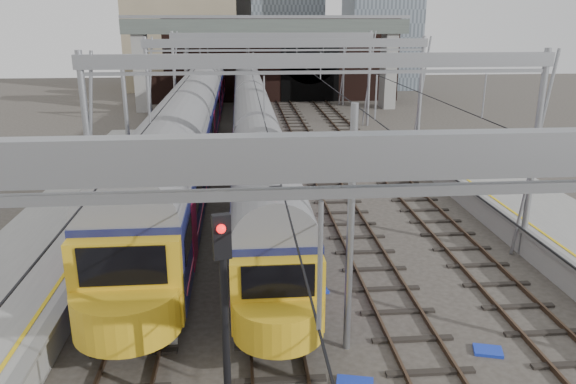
{
  "coord_description": "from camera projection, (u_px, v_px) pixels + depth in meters",
  "views": [
    {
      "loc": [
        -2.87,
        -11.8,
        9.03
      ],
      "look_at": [
        -1.04,
        9.4,
        2.4
      ],
      "focal_mm": 35.0,
      "sensor_mm": 36.0,
      "label": 1
    }
  ],
  "objects": [
    {
      "name": "tracks",
      "position": [
        299.0,
        204.0,
        28.41
      ],
      "size": [
        14.4,
        80.0,
        0.22
      ],
      "color": "#4C3828",
      "rests_on": "ground"
    },
    {
      "name": "overhead_line",
      "position": [
        288.0,
        62.0,
        32.63
      ],
      "size": [
        16.8,
        80.0,
        8.0
      ],
      "color": "gray",
      "rests_on": "ground"
    },
    {
      "name": "retaining_wall",
      "position": [
        277.0,
        62.0,
        62.37
      ],
      "size": [
        28.0,
        2.75,
        9.0
      ],
      "color": "black",
      "rests_on": "ground"
    },
    {
      "name": "overbridge",
      "position": [
        267.0,
        36.0,
        55.74
      ],
      "size": [
        28.0,
        3.0,
        9.25
      ],
      "color": "gray",
      "rests_on": "ground"
    },
    {
      "name": "train_main",
      "position": [
        251.0,
        109.0,
        42.65
      ],
      "size": [
        2.56,
        59.33,
        4.49
      ],
      "color": "black",
      "rests_on": "ground"
    },
    {
      "name": "train_second",
      "position": [
        196.0,
        112.0,
        39.84
      ],
      "size": [
        3.06,
        53.1,
        5.18
      ],
      "color": "black",
      "rests_on": "ground"
    },
    {
      "name": "signal_near_left",
      "position": [
        224.0,
        300.0,
        11.93
      ],
      "size": [
        0.4,
        0.48,
        5.26
      ],
      "rotation": [
        0.0,
        0.0,
        0.23
      ],
      "color": "black",
      "rests_on": "ground"
    },
    {
      "name": "signal_near_centre",
      "position": [
        276.0,
        245.0,
        15.55
      ],
      "size": [
        0.36,
        0.46,
        4.73
      ],
      "rotation": [
        0.0,
        0.0,
        0.21
      ],
      "color": "black",
      "rests_on": "ground"
    },
    {
      "name": "relay_cabinet",
      "position": [
        166.0,
        321.0,
        16.23
      ],
      "size": [
        0.66,
        0.56,
        1.25
      ],
      "primitive_type": "cube",
      "rotation": [
        0.0,
        0.0,
        0.07
      ],
      "color": "silver",
      "rests_on": "ground"
    },
    {
      "name": "equip_cover_b",
      "position": [
        316.0,
        290.0,
        19.33
      ],
      "size": [
        0.86,
        0.67,
        0.09
      ],
      "primitive_type": "cube",
      "rotation": [
        0.0,
        0.0,
        0.17
      ],
      "color": "#1832B7",
      "rests_on": "ground"
    },
    {
      "name": "equip_cover_c",
      "position": [
        488.0,
        351.0,
        15.81
      ],
      "size": [
        0.9,
        0.75,
        0.09
      ],
      "primitive_type": "cube",
      "rotation": [
        0.0,
        0.0,
        -0.28
      ],
      "color": "#1832B7",
      "rests_on": "ground"
    }
  ]
}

